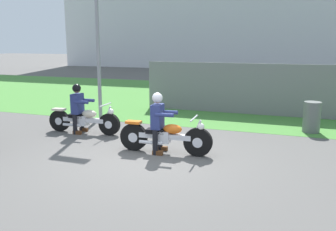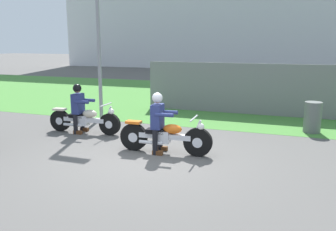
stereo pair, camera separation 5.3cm
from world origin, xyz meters
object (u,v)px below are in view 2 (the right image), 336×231
motorcycle_lead (165,137)px  streetlight_pole (101,20)px  rider_follow (79,105)px  trash_can (313,117)px  motorcycle_follow (85,120)px  rider_lead (158,118)px

motorcycle_lead → streetlight_pole: (-3.26, 2.87, 2.81)m
rider_follow → streetlight_pole: streetlight_pole is taller
motorcycle_lead → trash_can: (3.22, 3.27, 0.04)m
motorcycle_follow → streetlight_pole: bearing=100.7°
motorcycle_follow → streetlight_pole: streetlight_pole is taller
rider_follow → streetlight_pole: (-0.30, 1.91, 2.40)m
streetlight_pole → rider_lead: bearing=-43.0°
rider_follow → streetlight_pole: size_ratio=0.27×
motorcycle_follow → streetlight_pole: 3.44m
trash_can → motorcycle_follow: bearing=-159.1°
streetlight_pole → trash_can: (6.48, 0.40, -2.77)m
rider_lead → streetlight_pole: 4.85m
streetlight_pole → trash_can: streetlight_pole is taller
rider_lead → trash_can: rider_lead is taller
motorcycle_lead → rider_follow: rider_follow is taller
trash_can → rider_lead: bearing=-135.9°
trash_can → streetlight_pole: bearing=-176.5°
rider_follow → streetlight_pole: bearing=95.8°
motorcycle_lead → streetlight_pole: bearing=135.6°
motorcycle_follow → streetlight_pole: size_ratio=0.43×
rider_follow → motorcycle_lead: bearing=-21.1°
motorcycle_lead → motorcycle_follow: motorcycle_lead is taller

